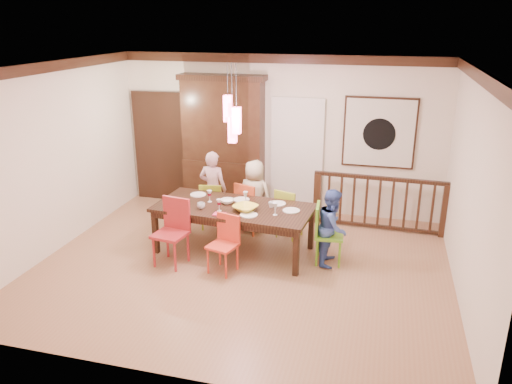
% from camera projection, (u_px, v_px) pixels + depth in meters
% --- Properties ---
extents(floor, '(6.00, 6.00, 0.00)m').
position_uv_depth(floor, '(242.00, 266.00, 7.42)').
color(floor, '#A3704F').
rests_on(floor, ground).
extents(ceiling, '(6.00, 6.00, 0.00)m').
position_uv_depth(ceiling, '(240.00, 67.00, 6.47)').
color(ceiling, white).
rests_on(ceiling, wall_back).
extents(wall_back, '(6.00, 0.00, 6.00)m').
position_uv_depth(wall_back, '(279.00, 135.00, 9.23)').
color(wall_back, silver).
rests_on(wall_back, floor).
extents(wall_left, '(0.00, 5.00, 5.00)m').
position_uv_depth(wall_left, '(54.00, 159.00, 7.66)').
color(wall_left, silver).
rests_on(wall_left, floor).
extents(wall_right, '(0.00, 5.00, 5.00)m').
position_uv_depth(wall_right, '(471.00, 191.00, 6.22)').
color(wall_right, silver).
rests_on(wall_right, floor).
extents(crown_molding, '(6.00, 5.00, 0.16)m').
position_uv_depth(crown_molding, '(240.00, 73.00, 6.49)').
color(crown_molding, black).
rests_on(crown_molding, wall_back).
extents(panel_door, '(1.04, 0.07, 2.24)m').
position_uv_depth(panel_door, '(160.00, 148.00, 9.89)').
color(panel_door, black).
rests_on(panel_door, wall_back).
extents(white_doorway, '(0.97, 0.05, 2.22)m').
position_uv_depth(white_doorway, '(297.00, 158.00, 9.24)').
color(white_doorway, silver).
rests_on(white_doorway, wall_back).
extents(painting, '(1.25, 0.06, 1.25)m').
position_uv_depth(painting, '(379.00, 133.00, 8.71)').
color(painting, black).
rests_on(painting, wall_back).
extents(pendant_cluster, '(0.27, 0.21, 1.14)m').
position_uv_depth(pendant_cluster, '(232.00, 119.00, 7.25)').
color(pendant_cluster, '#FF4C74').
rests_on(pendant_cluster, ceiling).
extents(dining_table, '(2.50, 1.28, 0.75)m').
position_uv_depth(dining_table, '(234.00, 211.00, 7.72)').
color(dining_table, black).
rests_on(dining_table, floor).
extents(chair_far_left, '(0.44, 0.44, 0.83)m').
position_uv_depth(chair_far_left, '(212.00, 202.00, 8.66)').
color(chair_far_left, '#8F9F1E').
rests_on(chair_far_left, floor).
extents(chair_far_mid, '(0.52, 0.52, 0.90)m').
position_uv_depth(chair_far_mid, '(251.00, 203.00, 8.48)').
color(chair_far_mid, '#C74722').
rests_on(chair_far_mid, floor).
extents(chair_far_right, '(0.49, 0.49, 0.85)m').
position_uv_depth(chair_far_right, '(290.00, 209.00, 8.30)').
color(chair_far_right, '#A0B328').
rests_on(chair_far_right, floor).
extents(chair_near_left, '(0.51, 0.51, 1.00)m').
position_uv_depth(chair_near_left, '(170.00, 229.00, 7.31)').
color(chair_near_left, '#A52528').
rests_on(chair_near_left, floor).
extents(chair_near_mid, '(0.46, 0.46, 0.84)m').
position_uv_depth(chair_near_mid, '(222.00, 241.00, 7.12)').
color(chair_near_mid, red).
rests_on(chair_near_mid, floor).
extents(chair_end_right, '(0.44, 0.44, 0.91)m').
position_uv_depth(chair_end_right, '(330.00, 230.00, 7.39)').
color(chair_end_right, '#66B123').
rests_on(chair_end_right, floor).
extents(china_hutch, '(1.61, 0.46, 2.54)m').
position_uv_depth(china_hutch, '(223.00, 144.00, 9.34)').
color(china_hutch, black).
rests_on(china_hutch, floor).
extents(balustrade, '(2.27, 0.17, 0.96)m').
position_uv_depth(balustrade, '(379.00, 202.00, 8.58)').
color(balustrade, black).
rests_on(balustrade, floor).
extents(person_far_left, '(0.51, 0.35, 1.35)m').
position_uv_depth(person_far_left, '(213.00, 189.00, 8.70)').
color(person_far_left, '#DFA9BA').
rests_on(person_far_left, floor).
extents(person_far_mid, '(0.67, 0.50, 1.25)m').
position_uv_depth(person_far_mid, '(254.00, 196.00, 8.52)').
color(person_far_mid, '#C0B491').
rests_on(person_far_mid, floor).
extents(person_end_right, '(0.46, 0.58, 1.16)m').
position_uv_depth(person_end_right, '(333.00, 227.00, 7.36)').
color(person_end_right, '#3F5BB1').
rests_on(person_end_right, floor).
extents(serving_bowl, '(0.46, 0.46, 0.09)m').
position_uv_depth(serving_bowl, '(245.00, 208.00, 7.50)').
color(serving_bowl, yellow).
rests_on(serving_bowl, dining_table).
extents(small_bowl, '(0.28, 0.28, 0.07)m').
position_uv_depth(small_bowl, '(227.00, 201.00, 7.80)').
color(small_bowl, white).
rests_on(small_bowl, dining_table).
extents(cup_left, '(0.15, 0.15, 0.10)m').
position_uv_depth(cup_left, '(201.00, 206.00, 7.58)').
color(cup_left, silver).
rests_on(cup_left, dining_table).
extents(cup_right, '(0.11, 0.11, 0.09)m').
position_uv_depth(cup_right, '(272.00, 205.00, 7.63)').
color(cup_right, silver).
rests_on(cup_right, dining_table).
extents(plate_far_left, '(0.26, 0.26, 0.01)m').
position_uv_depth(plate_far_left, '(198.00, 195.00, 8.18)').
color(plate_far_left, white).
rests_on(plate_far_left, dining_table).
extents(plate_far_mid, '(0.26, 0.26, 0.01)m').
position_uv_depth(plate_far_mid, '(241.00, 200.00, 7.95)').
color(plate_far_mid, white).
rests_on(plate_far_mid, dining_table).
extents(plate_far_right, '(0.26, 0.26, 0.01)m').
position_uv_depth(plate_far_right, '(277.00, 204.00, 7.78)').
color(plate_far_right, white).
rests_on(plate_far_right, dining_table).
extents(plate_near_left, '(0.26, 0.26, 0.01)m').
position_uv_depth(plate_near_left, '(179.00, 209.00, 7.57)').
color(plate_near_left, white).
rests_on(plate_near_left, dining_table).
extents(plate_near_mid, '(0.26, 0.26, 0.01)m').
position_uv_depth(plate_near_mid, '(249.00, 215.00, 7.33)').
color(plate_near_mid, white).
rests_on(plate_near_mid, dining_table).
extents(plate_end_right, '(0.26, 0.26, 0.01)m').
position_uv_depth(plate_end_right, '(291.00, 211.00, 7.50)').
color(plate_end_right, white).
rests_on(plate_end_right, dining_table).
extents(wine_glass_a, '(0.08, 0.08, 0.19)m').
position_uv_depth(wine_glass_a, '(210.00, 196.00, 7.85)').
color(wine_glass_a, '#590C19').
rests_on(wine_glass_a, dining_table).
extents(wine_glass_b, '(0.08, 0.08, 0.19)m').
position_uv_depth(wine_glass_b, '(246.00, 197.00, 7.79)').
color(wine_glass_b, silver).
rests_on(wine_glass_b, dining_table).
extents(wine_glass_c, '(0.08, 0.08, 0.19)m').
position_uv_depth(wine_glass_c, '(219.00, 205.00, 7.47)').
color(wine_glass_c, '#590C19').
rests_on(wine_glass_c, dining_table).
extents(wine_glass_d, '(0.08, 0.08, 0.19)m').
position_uv_depth(wine_glass_d, '(275.00, 209.00, 7.32)').
color(wine_glass_d, silver).
rests_on(wine_glass_d, dining_table).
extents(napkin, '(0.18, 0.14, 0.01)m').
position_uv_depth(napkin, '(220.00, 214.00, 7.36)').
color(napkin, '#D83359').
rests_on(napkin, dining_table).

